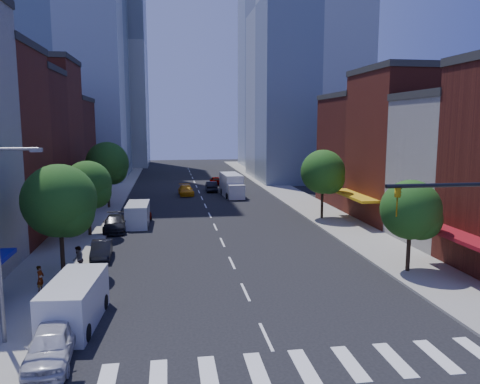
# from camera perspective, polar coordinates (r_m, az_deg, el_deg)

# --- Properties ---
(ground) EXTENTS (220.00, 220.00, 0.00)m
(ground) POSITION_cam_1_polar(r_m,az_deg,el_deg) (23.30, 3.19, -17.20)
(ground) COLOR black
(ground) RESTS_ON ground
(sidewalk_left) EXTENTS (5.00, 120.00, 0.15)m
(sidewalk_left) POSITION_cam_1_polar(r_m,az_deg,el_deg) (61.89, -16.16, -1.23)
(sidewalk_left) COLOR gray
(sidewalk_left) RESTS_ON ground
(sidewalk_right) EXTENTS (5.00, 120.00, 0.15)m
(sidewalk_right) POSITION_cam_1_polar(r_m,az_deg,el_deg) (63.65, 6.76, -0.70)
(sidewalk_right) COLOR gray
(sidewalk_right) RESTS_ON ground
(crosswalk) EXTENTS (19.00, 3.00, 0.01)m
(crosswalk) POSITION_cam_1_polar(r_m,az_deg,el_deg) (20.70, 5.02, -20.71)
(crosswalk) COLOR silver
(crosswalk) RESTS_ON ground
(bldg_left_4) EXTENTS (12.00, 9.00, 17.00)m
(bldg_left_4) POSITION_cam_1_polar(r_m,az_deg,el_deg) (60.38, -24.86, 6.14)
(bldg_left_4) COLOR maroon
(bldg_left_4) RESTS_ON ground
(bldg_left_5) EXTENTS (12.00, 10.00, 13.00)m
(bldg_left_5) POSITION_cam_1_polar(r_m,az_deg,el_deg) (69.64, -22.62, 4.82)
(bldg_left_5) COLOR #4A1812
(bldg_left_5) RESTS_ON ground
(bldg_right_1) EXTENTS (12.00, 8.00, 12.00)m
(bldg_right_1) POSITION_cam_1_polar(r_m,az_deg,el_deg) (43.89, 26.70, 2.19)
(bldg_right_1) COLOR beige
(bldg_right_1) RESTS_ON ground
(bldg_right_2) EXTENTS (12.00, 10.00, 15.00)m
(bldg_right_2) POSITION_cam_1_polar(r_m,az_deg,el_deg) (51.35, 21.00, 4.98)
(bldg_right_2) COLOR maroon
(bldg_right_2) RESTS_ON ground
(bldg_right_3) EXTENTS (12.00, 10.00, 13.00)m
(bldg_right_3) POSITION_cam_1_polar(r_m,az_deg,el_deg) (60.28, 16.24, 4.67)
(bldg_right_3) COLOR #4A1812
(bldg_right_3) RESTS_ON ground
(tower_ne) EXTENTS (18.00, 20.00, 60.00)m
(tower_ne) POSITION_cam_1_polar(r_m,az_deg,el_deg) (88.36, 8.06, 21.35)
(tower_ne) COLOR #9EA5AD
(tower_ne) RESTS_ON ground
(tower_far_w) EXTENTS (18.00, 18.00, 56.00)m
(tower_far_w) POSITION_cam_1_polar(r_m,az_deg,el_deg) (117.71, -15.99, 16.84)
(tower_far_w) COLOR #9EA5AD
(tower_far_w) RESTS_ON ground
(streetlight) EXTENTS (2.25, 0.25, 9.00)m
(streetlight) POSITION_cam_1_polar(r_m,az_deg,el_deg) (23.27, -27.14, -4.41)
(streetlight) COLOR slate
(streetlight) RESTS_ON sidewalk_left
(tree_left_near) EXTENTS (4.80, 4.80, 7.30)m
(tree_left_near) POSITION_cam_1_polar(r_m,az_deg,el_deg) (32.64, -20.91, -1.33)
(tree_left_near) COLOR black
(tree_left_near) RESTS_ON sidewalk_left
(tree_left_mid) EXTENTS (4.20, 4.20, 6.65)m
(tree_left_mid) POSITION_cam_1_polar(r_m,az_deg,el_deg) (43.38, -17.88, 0.65)
(tree_left_mid) COLOR black
(tree_left_mid) RESTS_ON sidewalk_left
(tree_left_far) EXTENTS (5.00, 5.00, 7.75)m
(tree_left_far) POSITION_cam_1_polar(r_m,az_deg,el_deg) (57.10, -15.73, 3.19)
(tree_left_far) COLOR black
(tree_left_far) RESTS_ON sidewalk_left
(tree_right_near) EXTENTS (4.00, 4.00, 6.20)m
(tree_right_near) POSITION_cam_1_polar(r_m,az_deg,el_deg) (33.22, 20.36, -2.32)
(tree_right_near) COLOR black
(tree_right_near) RESTS_ON sidewalk_right
(tree_right_far) EXTENTS (4.60, 4.60, 7.20)m
(tree_right_far) POSITION_cam_1_polar(r_m,az_deg,el_deg) (49.44, 10.26, 2.22)
(tree_right_far) COLOR black
(tree_right_far) RESTS_ON sidewalk_right
(parked_car_front) EXTENTS (2.12, 4.68, 1.56)m
(parked_car_front) POSITION_cam_1_polar(r_m,az_deg,el_deg) (22.28, -22.06, -16.88)
(parked_car_front) COLOR silver
(parked_car_front) RESTS_ON ground
(parked_car_second) EXTENTS (1.64, 4.11, 1.33)m
(parked_car_second) POSITION_cam_1_polar(r_m,az_deg,el_deg) (36.72, -16.53, -6.79)
(parked_car_second) COLOR black
(parked_car_second) RESTS_ON ground
(parked_car_third) EXTENTS (2.65, 4.98, 1.33)m
(parked_car_third) POSITION_cam_1_polar(r_m,az_deg,el_deg) (51.04, -12.09, -2.41)
(parked_car_third) COLOR #999999
(parked_car_third) RESTS_ON ground
(parked_car_rear) EXTENTS (2.33, 5.16, 1.47)m
(parked_car_rear) POSITION_cam_1_polar(r_m,az_deg,el_deg) (45.58, -15.01, -3.71)
(parked_car_rear) COLOR black
(parked_car_rear) RESTS_ON ground
(cargo_van_near) EXTENTS (2.69, 5.71, 2.36)m
(cargo_van_near) POSITION_cam_1_polar(r_m,az_deg,el_deg) (25.33, -19.58, -12.66)
(cargo_van_near) COLOR silver
(cargo_van_near) RESTS_ON ground
(cargo_van_far) EXTENTS (2.22, 5.27, 2.23)m
(cargo_van_far) POSITION_cam_1_polar(r_m,az_deg,el_deg) (47.34, -12.36, -2.71)
(cargo_van_far) COLOR silver
(cargo_van_far) RESTS_ON ground
(taxi) EXTENTS (2.21, 4.98, 1.42)m
(taxi) POSITION_cam_1_polar(r_m,az_deg,el_deg) (66.34, -6.60, 0.23)
(taxi) COLOR orange
(taxi) RESTS_ON ground
(traffic_car_oncoming) EXTENTS (1.68, 4.55, 1.49)m
(traffic_car_oncoming) POSITION_cam_1_polar(r_m,az_deg,el_deg) (69.76, -3.51, 0.70)
(traffic_car_oncoming) COLOR black
(traffic_car_oncoming) RESTS_ON ground
(traffic_car_far) EXTENTS (1.75, 4.07, 1.37)m
(traffic_car_far) POSITION_cam_1_polar(r_m,az_deg,el_deg) (77.19, -3.01, 1.40)
(traffic_car_far) COLOR #999999
(traffic_car_far) RESTS_ON ground
(box_truck) EXTENTS (2.68, 7.76, 3.08)m
(box_truck) POSITION_cam_1_polar(r_m,az_deg,el_deg) (64.76, -1.01, 0.75)
(box_truck) COLOR silver
(box_truck) RESTS_ON ground
(pedestrian_near) EXTENTS (0.50, 0.64, 1.56)m
(pedestrian_near) POSITION_cam_1_polar(r_m,az_deg,el_deg) (30.62, -23.16, -9.66)
(pedestrian_near) COLOR #999999
(pedestrian_near) RESTS_ON sidewalk_left
(pedestrian_far) EXTENTS (0.81, 0.97, 1.80)m
(pedestrian_far) POSITION_cam_1_polar(r_m,az_deg,el_deg) (33.29, -19.12, -7.79)
(pedestrian_far) COLOR #999999
(pedestrian_far) RESTS_ON sidewalk_left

